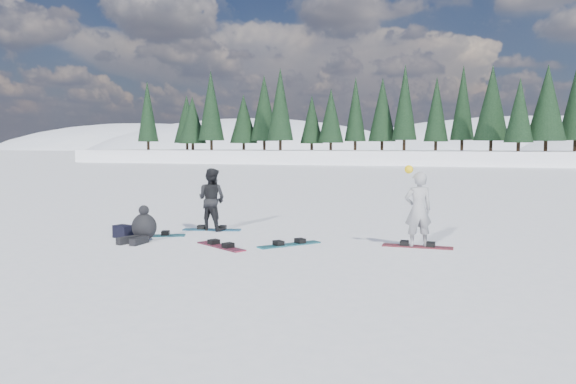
# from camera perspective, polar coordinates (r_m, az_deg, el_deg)

# --- Properties ---
(ground) EXTENTS (420.00, 420.00, 0.00)m
(ground) POSITION_cam_1_polar(r_m,az_deg,el_deg) (11.67, 5.19, -6.16)
(ground) COLOR white
(ground) RESTS_ON ground
(alpine_backdrop) EXTENTS (412.50, 227.00, 53.20)m
(alpine_backdrop) POSITION_cam_1_polar(r_m,az_deg,el_deg) (201.49, 13.88, 0.11)
(alpine_backdrop) COLOR white
(alpine_backdrop) RESTS_ON ground
(snowboarder_woman) EXTENTS (0.70, 0.60, 1.78)m
(snowboarder_woman) POSITION_cam_1_polar(r_m,az_deg,el_deg) (12.41, 13.07, -1.71)
(snowboarder_woman) COLOR #A7A7AC
(snowboarder_woman) RESTS_ON ground
(snowboarder_man) EXTENTS (0.87, 0.73, 1.61)m
(snowboarder_man) POSITION_cam_1_polar(r_m,az_deg,el_deg) (14.62, -7.77, -0.75)
(snowboarder_man) COLOR black
(snowboarder_man) RESTS_ON ground
(seated_rider) EXTENTS (0.67, 1.02, 0.83)m
(seated_rider) POSITION_cam_1_polar(r_m,az_deg,el_deg) (13.37, -14.52, -3.50)
(seated_rider) COLOR black
(seated_rider) RESTS_ON ground
(gear_bag) EXTENTS (0.52, 0.42, 0.30)m
(gear_bag) POSITION_cam_1_polar(r_m,az_deg,el_deg) (13.98, -16.37, -3.87)
(gear_bag) COLOR black
(gear_bag) RESTS_ON ground
(snowboard_woman) EXTENTS (1.50, 0.29, 0.03)m
(snowboard_woman) POSITION_cam_1_polar(r_m,az_deg,el_deg) (12.53, 13.01, -5.43)
(snowboard_woman) COLOR maroon
(snowboard_woman) RESTS_ON ground
(snowboard_man) EXTENTS (1.52, 0.60, 0.03)m
(snowboard_man) POSITION_cam_1_polar(r_m,az_deg,el_deg) (14.72, -7.74, -3.82)
(snowboard_man) COLOR #19638D
(snowboard_man) RESTS_ON ground
(snowboard_loose_b) EXTENTS (1.42, 1.03, 0.03)m
(snowboard_loose_b) POSITION_cam_1_polar(r_m,az_deg,el_deg) (12.32, -6.84, -5.51)
(snowboard_loose_b) COLOR maroon
(snowboard_loose_b) RESTS_ON ground
(snowboard_loose_a) EXTENTS (1.19, 1.32, 0.03)m
(snowboard_loose_a) POSITION_cam_1_polar(r_m,az_deg,el_deg) (12.44, 0.14, -5.38)
(snowboard_loose_a) COLOR #166F7D
(snowboard_loose_a) RESTS_ON ground
(snowboard_loose_c) EXTENTS (1.49, 0.83, 0.03)m
(snowboard_loose_c) POSITION_cam_1_polar(r_m,az_deg,el_deg) (14.03, -13.47, -4.34)
(snowboard_loose_c) COLOR #166C7C
(snowboard_loose_c) RESTS_ON ground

